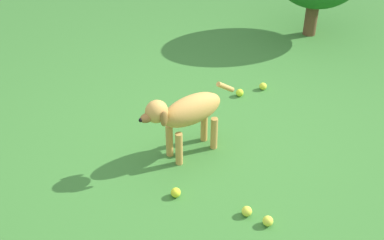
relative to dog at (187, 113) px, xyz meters
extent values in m
plane|color=#38722D|center=(-0.11, -0.15, -0.36)|extent=(14.00, 14.00, 0.00)
ellipsoid|color=#C69347|center=(-0.02, -0.04, 0.01)|extent=(0.37, 0.52, 0.21)
cylinder|color=#C69347|center=(-0.01, 0.13, -0.23)|extent=(0.05, 0.05, 0.26)
cylinder|color=#C69347|center=(0.10, 0.07, -0.23)|extent=(0.05, 0.05, 0.26)
cylinder|color=#C69347|center=(-0.14, -0.16, -0.23)|extent=(0.05, 0.05, 0.26)
cylinder|color=#C69347|center=(-0.03, -0.21, -0.23)|extent=(0.05, 0.05, 0.26)
ellipsoid|color=#C69347|center=(0.10, 0.22, 0.10)|extent=(0.20, 0.20, 0.16)
ellipsoid|color=olive|center=(0.13, 0.28, 0.09)|extent=(0.11, 0.13, 0.06)
sphere|color=black|center=(0.16, 0.33, 0.09)|extent=(0.03, 0.03, 0.03)
ellipsoid|color=olive|center=(0.03, 0.24, 0.09)|extent=(0.05, 0.06, 0.12)
ellipsoid|color=olive|center=(0.17, 0.18, 0.09)|extent=(0.05, 0.06, 0.12)
cylinder|color=#C69347|center=(-0.15, -0.31, 0.09)|extent=(0.10, 0.16, 0.13)
sphere|color=#D1D83D|center=(-0.63, 0.37, -0.32)|extent=(0.07, 0.07, 0.07)
sphere|color=#C5E22C|center=(-0.01, -0.93, -0.32)|extent=(0.07, 0.07, 0.07)
sphere|color=#D0DA3D|center=(-0.78, 0.38, -0.32)|extent=(0.07, 0.07, 0.07)
sphere|color=#CCD934|center=(-0.15, -1.13, -0.32)|extent=(0.07, 0.07, 0.07)
sphere|color=#CED929|center=(-0.16, 0.43, -0.32)|extent=(0.07, 0.07, 0.07)
cylinder|color=brown|center=(-0.15, -2.50, -0.19)|extent=(0.14, 0.14, 0.34)
camera|label=1|loc=(-1.35, 2.40, 1.82)|focal=44.53mm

